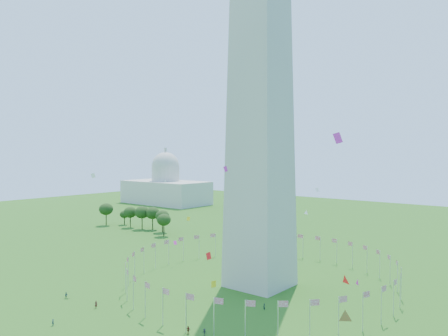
# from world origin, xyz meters

# --- Properties ---
(washington_monument) EXTENTS (16.80, 16.80, 169.00)m
(washington_monument) POSITION_xyz_m (0.00, 50.00, 84.50)
(washington_monument) COLOR beige
(washington_monument) RESTS_ON ground
(flag_ring) EXTENTS (80.24, 80.24, 9.00)m
(flag_ring) POSITION_xyz_m (-0.00, 50.00, 4.50)
(flag_ring) COLOR silver
(flag_ring) RESTS_ON ground
(capitol_building) EXTENTS (70.00, 35.00, 46.00)m
(capitol_building) POSITION_xyz_m (-180.00, 180.00, 23.00)
(capitol_building) COLOR beige
(capitol_building) RESTS_ON ground
(kites_aloft) EXTENTS (115.95, 72.89, 36.68)m
(kites_aloft) POSITION_xyz_m (16.38, 23.75, 19.16)
(kites_aloft) COLOR red
(kites_aloft) RESTS_ON ground
(tree_line_west) EXTENTS (55.69, 15.94, 12.11)m
(tree_line_west) POSITION_xyz_m (-105.01, 90.63, 5.66)
(tree_line_west) COLOR #284B19
(tree_line_west) RESTS_ON ground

